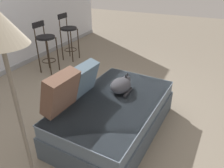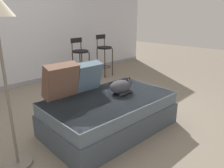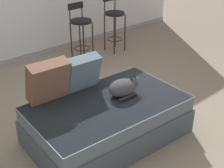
{
  "view_description": "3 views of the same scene",
  "coord_description": "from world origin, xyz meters",
  "views": [
    {
      "loc": [
        -1.98,
        -1.3,
        1.82
      ],
      "look_at": [
        0.15,
        -0.3,
        0.57
      ],
      "focal_mm": 35.0,
      "sensor_mm": 36.0,
      "label": 1
    },
    {
      "loc": [
        -1.86,
        -2.18,
        1.46
      ],
      "look_at": [
        0.15,
        -0.3,
        0.57
      ],
      "focal_mm": 35.0,
      "sensor_mm": 36.0,
      "label": 2
    },
    {
      "loc": [
        -1.81,
        -2.5,
        2.09
      ],
      "look_at": [
        0.15,
        -0.3,
        0.57
      ],
      "focal_mm": 50.0,
      "sensor_mm": 36.0,
      "label": 3
    }
  ],
  "objects": [
    {
      "name": "ground_plane",
      "position": [
        0.0,
        0.0,
        0.0
      ],
      "size": [
        16.0,
        16.0,
        0.0
      ],
      "primitive_type": "plane",
      "color": "slate",
      "rests_on": "ground"
    },
    {
      "name": "wall_baseboard_trim",
      "position": [
        0.0,
        2.2,
        0.04
      ],
      "size": [
        8.0,
        0.02,
        0.09
      ],
      "primitive_type": "cube",
      "color": "gray",
      "rests_on": "ground"
    },
    {
      "name": "bar_stool_near_window",
      "position": [
        1.08,
        1.5,
        0.58
      ],
      "size": [
        0.34,
        0.34,
        0.96
      ],
      "color": "#2D2319",
      "rests_on": "ground"
    },
    {
      "name": "throw_pillow_corner",
      "position": [
        -0.42,
        0.03,
        0.67
      ],
      "size": [
        0.44,
        0.29,
        0.45
      ],
      "color": "brown",
      "rests_on": "couch"
    },
    {
      "name": "cat",
      "position": [
        0.23,
        -0.39,
        0.53
      ],
      "size": [
        0.35,
        0.25,
        0.2
      ],
      "color": "#333338",
      "rests_on": "couch"
    },
    {
      "name": "bar_stool_by_doorway",
      "position": [
        1.81,
        1.5,
        0.58
      ],
      "size": [
        0.34,
        0.34,
        0.98
      ],
      "color": "#2D2319",
      "rests_on": "ground"
    },
    {
      "name": "throw_pillow_middle",
      "position": [
        -0.01,
        -0.0,
        0.65
      ],
      "size": [
        0.4,
        0.26,
        0.4
      ],
      "color": "#4C6070",
      "rests_on": "couch"
    },
    {
      "name": "couch",
      "position": [
        0.0,
        -0.4,
        0.23
      ],
      "size": [
        1.7,
        1.1,
        0.45
      ],
      "color": "#44505B",
      "rests_on": "ground"
    }
  ]
}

